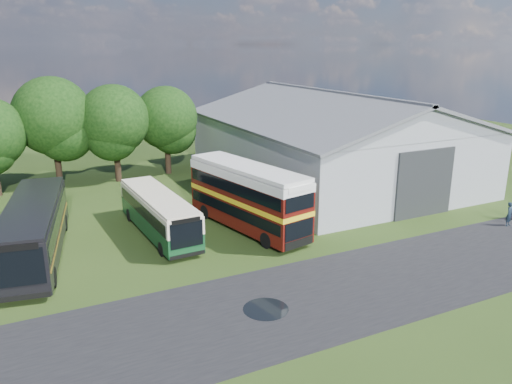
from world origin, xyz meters
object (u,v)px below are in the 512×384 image
visitor_a (510,214)px  bus_dark_single (34,229)px  storage_shed (331,135)px  bus_green_single (159,213)px  bus_maroon_double (247,198)px

visitor_a → bus_dark_single: bearing=150.9°
storage_shed → bus_dark_single: (-25.87, -7.59, -2.38)m
bus_green_single → bus_dark_single: (-7.55, -0.48, 0.31)m
bus_maroon_double → bus_dark_single: 13.33m
bus_green_single → visitor_a: size_ratio=5.98×
storage_shed → bus_dark_single: bearing=-163.6°
storage_shed → visitor_a: size_ratio=14.62×
bus_dark_single → bus_green_single: bearing=13.4°
bus_green_single → bus_maroon_double: size_ratio=0.95×
bus_green_single → visitor_a: bus_green_single is taller
storage_shed → bus_green_single: storage_shed is taller
storage_shed → bus_green_single: (-18.32, -7.11, -2.69)m
storage_shed → bus_dark_single: 27.07m
storage_shed → bus_dark_single: size_ratio=1.99×
bus_dark_single → visitor_a: (29.79, -8.70, -0.94)m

